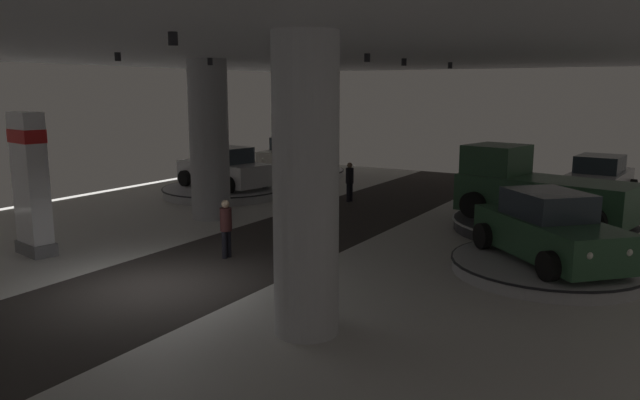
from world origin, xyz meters
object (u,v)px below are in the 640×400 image
(display_platform_deep_right, at_px, (598,201))
(visitor_walking_far, at_px, (226,225))
(display_platform_deep_left, at_px, (290,172))
(display_platform_far_left, at_px, (225,191))
(display_car_mid_right, at_px, (549,230))
(column_right, at_px, (306,188))
(display_platform_mid_right, at_px, (547,266))
(display_platform_far_right, at_px, (543,225))
(column_left, at_px, (209,140))
(visitor_walking_near, at_px, (350,179))
(display_car_deep_right, at_px, (599,179))
(display_car_deep_left, at_px, (290,155))
(pickup_truck_far_right, at_px, (535,190))
(brand_sign_pylon, at_px, (31,182))
(display_car_far_left, at_px, (224,169))

(display_platform_deep_right, bearing_deg, visitor_walking_far, -119.67)
(display_platform_deep_left, bearing_deg, display_platform_far_left, -80.67)
(display_car_mid_right, bearing_deg, visitor_walking_far, -158.58)
(column_right, xyz_separation_m, display_platform_mid_right, (3.15, 6.15, -2.56))
(display_car_mid_right, height_order, display_platform_far_right, display_car_mid_right)
(column_left, height_order, visitor_walking_far, column_left)
(visitor_walking_near, bearing_deg, display_platform_deep_left, 141.06)
(column_right, bearing_deg, display_car_deep_right, 79.50)
(display_platform_mid_right, relative_size, visitor_walking_far, 2.95)
(visitor_walking_far, bearing_deg, display_platform_deep_right, 60.33)
(display_car_deep_left, height_order, pickup_truck_far_right, pickup_truck_far_right)
(display_platform_far_left, height_order, visitor_walking_far, visitor_walking_far)
(display_platform_deep_right, height_order, visitor_walking_near, visitor_walking_near)
(display_platform_far_right, bearing_deg, visitor_walking_far, -131.39)
(display_platform_far_left, bearing_deg, display_platform_far_right, 0.35)
(display_car_deep_left, bearing_deg, display_platform_deep_left, -81.48)
(pickup_truck_far_right, bearing_deg, brand_sign_pylon, -137.82)
(display_platform_deep_right, distance_m, visitor_walking_near, 9.76)
(display_platform_far_right, bearing_deg, brand_sign_pylon, -138.80)
(display_platform_far_left, relative_size, display_car_deep_right, 1.21)
(column_left, distance_m, pickup_truck_far_right, 10.99)
(display_car_deep_right, bearing_deg, display_platform_far_left, -157.37)
(brand_sign_pylon, xyz_separation_m, display_car_deep_left, (-2.70, 16.58, -0.96))
(display_car_far_left, bearing_deg, display_platform_deep_right, 22.80)
(brand_sign_pylon, height_order, visitor_walking_near, brand_sign_pylon)
(display_platform_mid_right, height_order, visitor_walking_far, visitor_walking_far)
(display_platform_deep_left, xyz_separation_m, visitor_walking_far, (7.45, -14.13, 0.74))
(display_car_deep_left, bearing_deg, display_platform_far_left, -80.68)
(display_car_far_left, bearing_deg, brand_sign_pylon, -80.96)
(display_car_deep_right, height_order, visitor_walking_far, display_car_deep_right)
(display_platform_mid_right, xyz_separation_m, display_car_deep_left, (-15.16, 11.16, 0.87))
(visitor_walking_near, xyz_separation_m, visitor_walking_far, (1.08, -8.98, 0.00))
(display_platform_deep_right, distance_m, display_platform_deep_left, 15.08)
(column_left, bearing_deg, display_platform_mid_right, -3.70)
(column_right, bearing_deg, display_car_mid_right, 63.11)
(display_platform_far_left, height_order, visitor_walking_near, visitor_walking_near)
(display_platform_far_left, distance_m, display_platform_far_right, 13.04)
(column_left, height_order, display_car_deep_right, column_left)
(display_car_far_left, distance_m, pickup_truck_far_right, 12.70)
(column_left, bearing_deg, pickup_truck_far_right, 21.05)
(display_platform_mid_right, distance_m, pickup_truck_far_right, 4.97)
(brand_sign_pylon, height_order, display_platform_deep_left, brand_sign_pylon)
(brand_sign_pylon, bearing_deg, visitor_walking_far, 27.07)
(column_right, xyz_separation_m, display_platform_deep_right, (3.06, 16.51, -2.60))
(brand_sign_pylon, height_order, display_car_far_left, brand_sign_pylon)
(display_car_mid_right, height_order, visitor_walking_near, display_car_mid_right)
(display_car_mid_right, bearing_deg, brand_sign_pylon, -156.36)
(display_platform_mid_right, height_order, display_car_mid_right, display_car_mid_right)
(column_left, bearing_deg, visitor_walking_near, 62.66)
(display_car_deep_left, relative_size, visitor_walking_near, 2.78)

